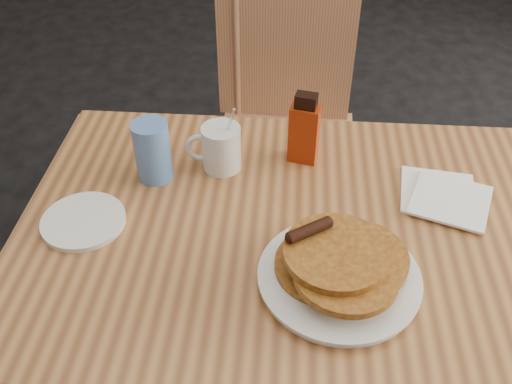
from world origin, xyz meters
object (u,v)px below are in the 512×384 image
(main_table, at_px, (304,241))
(pancake_plate, at_px, (340,269))
(coffee_mug, at_px, (220,147))
(chair_main_far, at_px, (285,106))
(blue_tumbler, at_px, (153,151))
(syrup_bottle, at_px, (304,130))

(main_table, height_order, pancake_plate, pancake_plate)
(pancake_plate, distance_m, coffee_mug, 0.40)
(chair_main_far, relative_size, coffee_mug, 5.94)
(chair_main_far, height_order, blue_tumbler, chair_main_far)
(chair_main_far, bearing_deg, coffee_mug, -101.44)
(pancake_plate, height_order, coffee_mug, coffee_mug)
(coffee_mug, xyz_separation_m, syrup_bottle, (0.18, 0.03, 0.02))
(coffee_mug, height_order, syrup_bottle, syrup_bottle)
(main_table, height_order, coffee_mug, coffee_mug)
(syrup_bottle, relative_size, blue_tumbler, 1.24)
(chair_main_far, distance_m, pancake_plate, 0.90)
(main_table, bearing_deg, coffee_mug, 133.33)
(pancake_plate, bearing_deg, blue_tumbler, 141.64)
(blue_tumbler, bearing_deg, coffee_mug, 14.49)
(chair_main_far, relative_size, syrup_bottle, 5.67)
(blue_tumbler, bearing_deg, chair_main_far, 62.44)
(chair_main_far, distance_m, coffee_mug, 0.61)
(main_table, bearing_deg, blue_tumbler, 154.37)
(main_table, relative_size, pancake_plate, 4.22)
(main_table, relative_size, syrup_bottle, 7.31)
(syrup_bottle, xyz_separation_m, blue_tumbler, (-0.32, -0.07, -0.01))
(blue_tumbler, bearing_deg, pancake_plate, -38.36)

